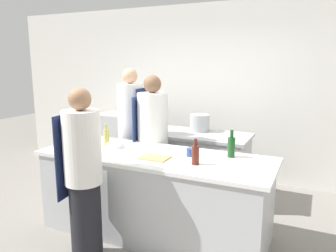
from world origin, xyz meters
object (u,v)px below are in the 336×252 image
oven_range (124,142)px  bowl_prep_small (115,145)px  bowl_mixing_large (85,149)px  bottle_cooking_oil (231,146)px  chef_at_stove (131,134)px  chef_at_prep_near (83,176)px  bottle_olive_oil (106,136)px  bottle_vinegar (195,154)px  bottle_wine (74,141)px  stockpot (200,123)px  cup (190,152)px  chef_at_pass_far (153,143)px

oven_range → bowl_prep_small: bearing=-60.2°
bowl_mixing_large → bowl_prep_small: (0.20, 0.30, -0.00)m
bottle_cooking_oil → bowl_prep_small: (-1.32, -0.20, -0.09)m
oven_range → bowl_mixing_large: size_ratio=5.11×
chef_at_stove → bowl_mixing_large: 1.01m
chef_at_prep_near → bottle_olive_oil: 0.91m
bottle_vinegar → bowl_prep_small: 1.09m
bowl_mixing_large → oven_range: bearing=111.2°
bowl_mixing_large → bowl_prep_small: bearing=57.1°
chef_at_prep_near → bottle_vinegar: size_ratio=6.49×
bottle_wine → bowl_prep_small: bottle_wine is taller
bowl_prep_small → stockpot: stockpot is taller
stockpot → bowl_mixing_large: bearing=-115.9°
chef_at_prep_near → bottle_olive_oil: (-0.32, 0.83, 0.18)m
chef_at_prep_near → bowl_mixing_large: chef_at_prep_near is taller
bottle_vinegar → cup: bearing=121.0°
chef_at_pass_far → bottle_olive_oil: 0.61m
bottle_cooking_oil → cup: size_ratio=3.35×
cup → bottle_olive_oil: bearing=178.8°
bottle_olive_oil → oven_range: bearing=116.2°
bowl_mixing_large → cup: size_ratio=2.26×
oven_range → chef_at_pass_far: bearing=-44.8°
chef_at_pass_far → stockpot: 0.87m
oven_range → bowl_mixing_large: 2.19m
chef_at_stove → bottle_vinegar: size_ratio=7.04×
bottle_vinegar → chef_at_prep_near: bearing=-148.2°
bottle_vinegar → stockpot: size_ratio=0.91×
bottle_vinegar → bowl_mixing_large: (-1.26, -0.10, -0.07)m
chef_at_prep_near → bottle_vinegar: chef_at_prep_near is taller
chef_at_prep_near → bowl_prep_small: 0.79m
bottle_olive_oil → bottle_wine: bottle_olive_oil is taller
oven_range → chef_at_stove: bearing=-52.7°
oven_range → chef_at_pass_far: 1.72m
bottle_wine → bottle_cooking_oil: bearing=16.3°
oven_range → chef_at_prep_near: (1.13, -2.46, 0.34)m
oven_range → stockpot: stockpot is taller
bottle_wine → bowl_mixing_large: size_ratio=1.33×
bottle_vinegar → bottle_cooking_oil: bottle_cooking_oil is taller
oven_range → bottle_vinegar: (2.04, -1.90, 0.51)m
bowl_prep_small → bottle_vinegar: bearing=-10.8°
bottle_olive_oil → cup: (1.09, -0.02, -0.06)m
chef_at_stove → chef_at_prep_near: bearing=11.9°
bottle_vinegar → bottle_olive_oil: bearing=167.8°
chef_at_stove → chef_at_pass_far: size_ratio=1.04×
bottle_vinegar → cup: bottle_vinegar is taller
chef_at_prep_near → stockpot: 2.11m
chef_at_prep_near → bottle_wine: 0.72m
chef_at_stove → bottle_olive_oil: bearing=1.9°
oven_range → cup: same height
chef_at_stove → chef_at_pass_far: chef_at_stove is taller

